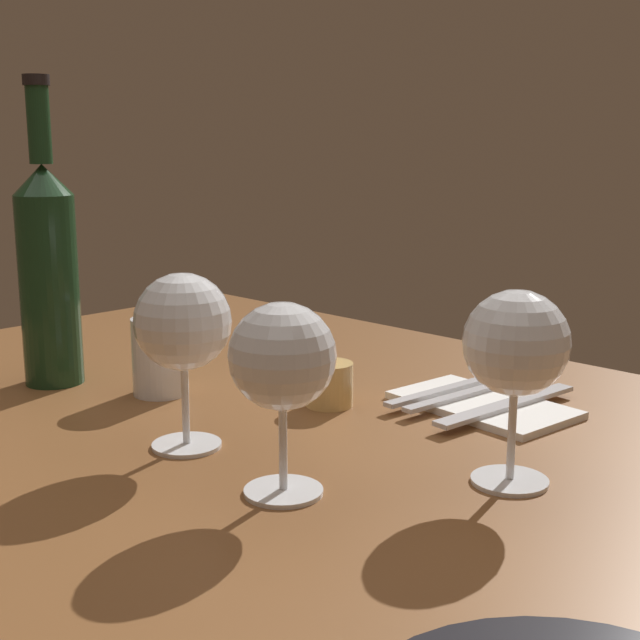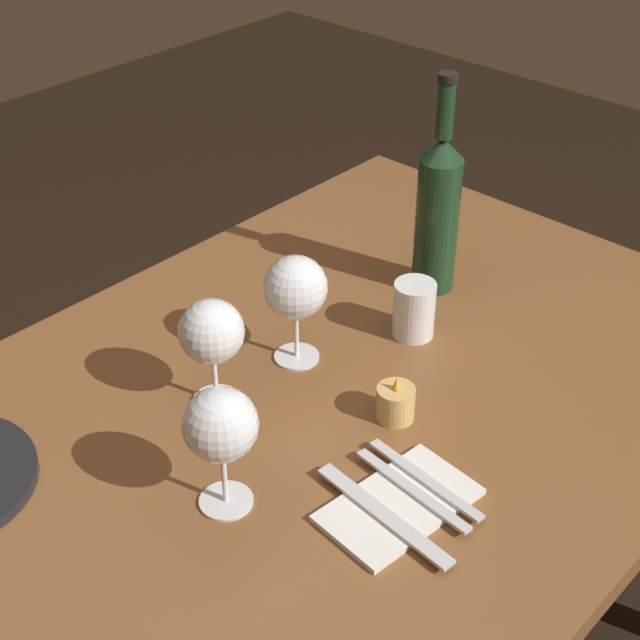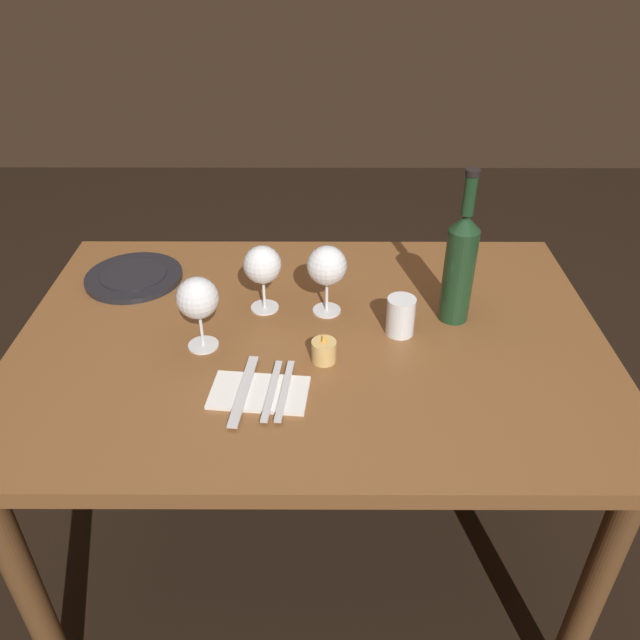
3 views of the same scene
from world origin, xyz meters
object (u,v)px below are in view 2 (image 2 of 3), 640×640
at_px(wine_bottle, 438,209).
at_px(fork_outer, 425,479).
at_px(wine_glass_right, 212,333).
at_px(water_tumbler, 414,312).
at_px(wine_glass_left, 220,427).
at_px(votive_candle, 396,404).
at_px(wine_glass_centre, 296,289).
at_px(fork_inner, 412,490).
at_px(table_knife, 383,514).
at_px(folded_napkin, 399,505).

xyz_separation_m(wine_bottle, fork_outer, (0.37, 0.27, -0.13)).
bearing_deg(wine_glass_right, water_tumbler, 162.21).
distance_m(wine_glass_left, votive_candle, 0.28).
xyz_separation_m(wine_glass_right, wine_glass_centre, (-0.15, 0.01, 0.00)).
distance_m(wine_glass_centre, fork_inner, 0.33).
bearing_deg(table_knife, wine_glass_right, -93.23).
distance_m(wine_glass_left, table_knife, 0.22).
relative_size(wine_glass_centre, fork_inner, 0.93).
relative_size(wine_bottle, fork_outer, 1.97).
height_order(water_tumbler, folded_napkin, water_tumbler).
relative_size(wine_bottle, table_knife, 1.68).
relative_size(wine_glass_right, folded_napkin, 0.80).
bearing_deg(water_tumbler, folded_napkin, 35.43).
xyz_separation_m(wine_glass_centre, water_tumbler, (-0.16, 0.09, -0.08)).
relative_size(wine_glass_left, folded_napkin, 0.83).
bearing_deg(fork_inner, folded_napkin, 0.00).
bearing_deg(wine_glass_left, wine_glass_centre, -152.69).
height_order(wine_glass_centre, table_knife, wine_glass_centre).
bearing_deg(wine_bottle, wine_glass_right, -4.96).
height_order(wine_glass_centre, water_tumbler, wine_glass_centre).
bearing_deg(wine_glass_left, fork_inner, 135.10).
bearing_deg(wine_glass_left, wine_bottle, -168.64).
relative_size(water_tumbler, fork_inner, 0.49).
relative_size(votive_candle, table_knife, 0.32).
xyz_separation_m(wine_glass_left, table_knife, (-0.10, 0.16, -0.11)).
distance_m(fork_outer, table_knife, 0.08).
bearing_deg(fork_inner, wine_glass_centre, -110.06).
relative_size(wine_glass_left, votive_candle, 2.49).
xyz_separation_m(wine_bottle, folded_napkin, (0.42, 0.27, -0.13)).
xyz_separation_m(wine_glass_centre, folded_napkin, (0.13, 0.30, -0.11)).
height_order(wine_glass_centre, votive_candle, wine_glass_centre).
xyz_separation_m(wine_glass_centre, wine_bottle, (-0.29, 0.03, 0.02)).
relative_size(folded_napkin, table_knife, 0.95).
bearing_deg(water_tumbler, wine_glass_right, -17.79).
height_order(wine_bottle, table_knife, wine_bottle).
relative_size(wine_bottle, fork_inner, 1.97).
bearing_deg(fork_inner, water_tumbler, -142.13).
bearing_deg(wine_bottle, fork_inner, 34.16).
bearing_deg(fork_outer, folded_napkin, 0.00).
distance_m(wine_glass_left, fork_inner, 0.25).
distance_m(wine_glass_centre, wine_bottle, 0.29).
height_order(wine_glass_right, fork_outer, wine_glass_right).
bearing_deg(water_tumbler, table_knife, 32.86).
bearing_deg(wine_glass_right, wine_glass_centre, 175.37).
bearing_deg(fork_outer, fork_inner, 0.00).
relative_size(water_tumbler, votive_candle, 1.31).
height_order(wine_glass_left, fork_outer, wine_glass_left).
bearing_deg(wine_glass_centre, wine_glass_right, -4.63).
height_order(wine_glass_left, table_knife, wine_glass_left).
relative_size(wine_glass_right, votive_candle, 2.40).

